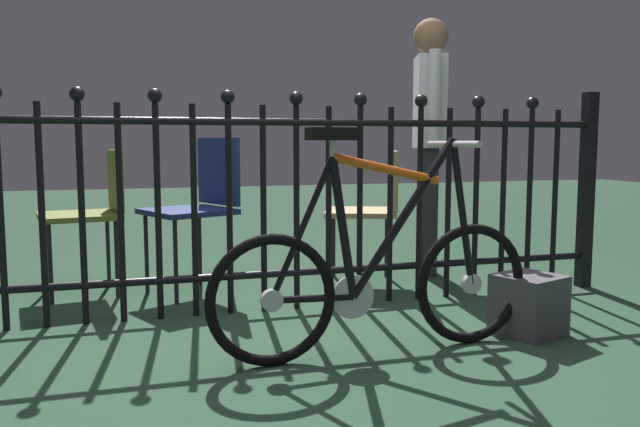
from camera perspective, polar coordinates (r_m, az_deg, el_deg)
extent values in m
plane|color=#27452F|center=(2.80, -1.57, -11.78)|extent=(20.00, 20.00, 0.00)
cylinder|color=black|center=(3.29, -26.26, -0.32)|extent=(0.03, 0.03, 1.05)
cylinder|color=black|center=(3.27, -23.24, -0.22)|extent=(0.03, 0.03, 1.05)
cylinder|color=black|center=(3.25, -20.19, -0.12)|extent=(0.03, 0.03, 1.05)
sphere|color=black|center=(3.24, -20.58, 9.80)|extent=(0.07, 0.07, 0.07)
cylinder|color=black|center=(3.25, -17.12, -0.03)|extent=(0.03, 0.03, 1.05)
cylinder|color=black|center=(3.25, -14.05, 0.07)|extent=(0.03, 0.03, 1.05)
sphere|color=black|center=(3.24, -14.32, 10.00)|extent=(0.07, 0.07, 0.07)
cylinder|color=black|center=(3.26, -10.99, 0.17)|extent=(0.03, 0.03, 1.05)
cylinder|color=black|center=(3.29, -7.96, 0.27)|extent=(0.03, 0.03, 1.05)
sphere|color=black|center=(3.27, -8.12, 10.09)|extent=(0.07, 0.07, 0.07)
cylinder|color=black|center=(3.32, -4.99, 0.36)|extent=(0.03, 0.03, 1.05)
cylinder|color=black|center=(3.36, -2.07, 0.45)|extent=(0.03, 0.03, 1.05)
sphere|color=black|center=(3.35, -2.11, 10.07)|extent=(0.07, 0.07, 0.07)
cylinder|color=black|center=(3.40, 0.77, 0.54)|extent=(0.03, 0.03, 1.05)
cylinder|color=black|center=(3.46, 3.52, 0.62)|extent=(0.03, 0.03, 1.05)
sphere|color=black|center=(3.45, 3.58, 9.95)|extent=(0.07, 0.07, 0.07)
cylinder|color=black|center=(3.53, 6.18, 0.70)|extent=(0.03, 0.03, 1.05)
cylinder|color=black|center=(3.60, 8.73, 0.77)|extent=(0.03, 0.03, 1.05)
sphere|color=black|center=(3.59, 8.89, 9.74)|extent=(0.07, 0.07, 0.07)
cylinder|color=black|center=(3.68, 11.19, 0.84)|extent=(0.03, 0.03, 1.05)
cylinder|color=black|center=(3.76, 13.53, 0.91)|extent=(0.03, 0.03, 1.05)
sphere|color=black|center=(3.75, 13.76, 9.49)|extent=(0.07, 0.07, 0.07)
cylinder|color=black|center=(3.85, 15.77, 0.97)|extent=(0.03, 0.03, 1.05)
cylinder|color=black|center=(3.95, 17.91, 1.03)|extent=(0.03, 0.03, 1.05)
sphere|color=black|center=(3.94, 18.19, 9.20)|extent=(0.07, 0.07, 0.07)
cylinder|color=black|center=(4.05, 19.93, 1.08)|extent=(0.03, 0.03, 1.05)
cylinder|color=black|center=(3.37, -4.56, -5.34)|extent=(3.88, 0.04, 0.04)
cylinder|color=black|center=(3.30, -4.68, 8.03)|extent=(3.88, 0.04, 0.04)
cube|color=black|center=(4.18, 22.37, 1.86)|extent=(0.07, 0.07, 1.16)
torus|color=black|center=(2.53, -4.27, -7.62)|extent=(0.52, 0.06, 0.52)
cylinder|color=silver|center=(2.53, -4.27, -7.62)|extent=(0.09, 0.03, 0.09)
torus|color=black|center=(2.89, 13.16, -6.03)|extent=(0.52, 0.06, 0.52)
cylinder|color=silver|center=(2.89, 13.16, -6.03)|extent=(0.09, 0.03, 0.09)
cylinder|color=black|center=(2.68, 7.36, -0.30)|extent=(0.48, 0.06, 0.65)
cylinder|color=#EA5914|center=(2.63, 5.85, 3.90)|extent=(0.47, 0.06, 0.14)
cylinder|color=black|center=(2.57, 2.02, -1.30)|extent=(0.13, 0.04, 0.57)
cylinder|color=black|center=(2.58, -0.61, -7.48)|extent=(0.34, 0.04, 0.04)
cylinder|color=black|center=(2.52, -1.57, -1.32)|extent=(0.27, 0.04, 0.56)
cylinder|color=black|center=(2.81, 12.40, 0.05)|extent=(0.14, 0.04, 0.63)
cylinder|color=silver|center=(2.77, 11.60, 6.20)|extent=(0.03, 0.03, 0.02)
cylinder|color=silver|center=(2.77, 11.59, 6.00)|extent=(0.04, 0.40, 0.03)
cylinder|color=silver|center=(2.53, 1.10, 5.77)|extent=(0.03, 0.03, 0.07)
cube|color=black|center=(2.53, 1.11, 7.01)|extent=(0.20, 0.10, 0.05)
cylinder|color=silver|center=(2.64, 2.90, -7.32)|extent=(0.18, 0.02, 0.18)
cylinder|color=black|center=(3.86, 1.02, -3.50)|extent=(0.02, 0.02, 0.42)
cylinder|color=black|center=(4.19, 1.21, -2.71)|extent=(0.02, 0.02, 0.42)
cylinder|color=black|center=(3.86, 6.09, -3.53)|extent=(0.02, 0.02, 0.42)
cylinder|color=black|center=(4.20, 5.86, -2.74)|extent=(0.02, 0.02, 0.42)
cube|color=tan|center=(3.99, 3.57, 0.11)|extent=(0.55, 0.55, 0.03)
cube|color=tan|center=(3.98, 6.50, 2.96)|extent=(0.17, 0.39, 0.35)
cylinder|color=black|center=(3.77, -22.62, -4.13)|extent=(0.02, 0.02, 0.44)
cylinder|color=black|center=(4.11, -22.89, -3.31)|extent=(0.02, 0.02, 0.44)
cylinder|color=black|center=(3.80, -17.42, -3.85)|extent=(0.02, 0.02, 0.44)
cylinder|color=black|center=(4.14, -18.12, -3.06)|extent=(0.02, 0.02, 0.44)
cube|color=olive|center=(3.92, -20.39, -0.20)|extent=(0.49, 0.49, 0.03)
cube|color=olive|center=(3.92, -17.53, 2.81)|extent=(0.09, 0.41, 0.35)
cylinder|color=black|center=(3.56, -12.56, -4.18)|extent=(0.02, 0.02, 0.46)
cylinder|color=black|center=(3.87, -15.01, -3.41)|extent=(0.02, 0.02, 0.46)
cylinder|color=black|center=(3.73, -7.82, -3.60)|extent=(0.02, 0.02, 0.46)
cylinder|color=black|center=(4.03, -10.52, -2.92)|extent=(0.02, 0.02, 0.46)
cube|color=navy|center=(3.76, -11.56, 0.18)|extent=(0.58, 0.58, 0.03)
cube|color=navy|center=(3.85, -8.93, 3.70)|extent=(0.19, 0.39, 0.39)
cylinder|color=#2D2D33|center=(4.25, 9.59, 0.09)|extent=(0.11, 0.11, 0.83)
cylinder|color=#2D2D33|center=(4.41, 9.29, 0.31)|extent=(0.11, 0.11, 0.83)
cube|color=silver|center=(4.31, 9.61, 9.61)|extent=(0.26, 0.34, 0.59)
cylinder|color=silver|center=(4.12, 10.03, 10.17)|extent=(0.08, 0.08, 0.56)
cylinder|color=silver|center=(4.51, 9.24, 9.84)|extent=(0.08, 0.08, 0.56)
sphere|color=#8C6647|center=(4.36, 9.72, 15.10)|extent=(0.22, 0.22, 0.22)
cube|color=#4C4C51|center=(3.12, 17.86, -7.62)|extent=(0.33, 0.33, 0.27)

